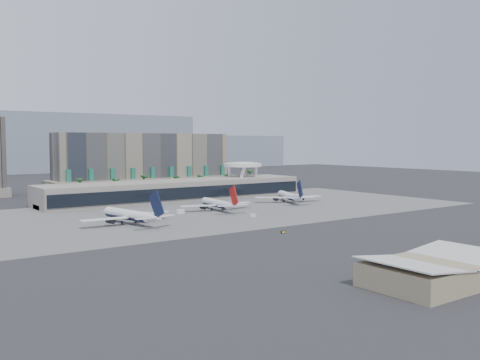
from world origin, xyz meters
TOP-DOWN VIEW (x-y plane):
  - ground at (0.00, 0.00)m, footprint 900.00×900.00m
  - apron_pad at (0.00, 55.00)m, footprint 260.00×130.00m
  - mountain_ridge at (27.88, 470.00)m, footprint 680.00×60.00m
  - hotel at (10.00, 174.41)m, footprint 140.00×30.00m
  - terminal at (0.00, 109.84)m, footprint 170.00×32.50m
  - saucer_structure at (55.00, 116.00)m, footprint 26.00×26.00m
  - palm_row at (7.00, 145.00)m, footprint 157.80×2.80m
  - hangar_left at (-45.00, -102.00)m, footprint 36.65×22.60m
  - airliner_left at (-65.57, 35.05)m, footprint 44.05×45.72m
  - airliner_centre at (-8.79, 51.13)m, footprint 40.14×41.52m
  - airliner_right at (46.69, 57.84)m, footprint 39.24×40.47m
  - service_vehicle_a at (-31.01, 51.77)m, footprint 4.41×2.65m
  - service_vehicle_b at (-9.38, 20.49)m, footprint 3.15×1.84m
  - taxiway_sign at (-27.19, -22.63)m, footprint 2.40×0.76m

SIDE VIEW (x-z plane):
  - ground at x=0.00m, z-range 0.00..0.00m
  - apron_pad at x=0.00m, z-range 0.00..0.06m
  - taxiway_sign at x=-27.19m, z-range -0.01..1.08m
  - service_vehicle_b at x=-9.38m, z-range 0.00..1.60m
  - service_vehicle_a at x=-31.01m, z-range 0.00..2.03m
  - hangar_left at x=-45.00m, z-range -0.58..6.98m
  - airliner_centre at x=-8.79m, z-range -3.56..10.80m
  - airliner_right at x=46.69m, z-range -3.66..11.11m
  - airliner_left at x=-65.57m, z-range -3.94..11.95m
  - terminal at x=0.00m, z-range -0.73..13.77m
  - palm_row at x=7.00m, z-range 3.95..17.05m
  - hotel at x=10.00m, z-range -4.19..37.81m
  - saucer_structure at x=55.00m, z-range 7.51..29.40m
  - mountain_ridge at x=27.88m, z-range -5.11..64.89m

